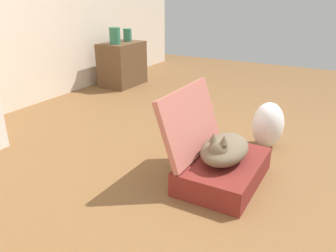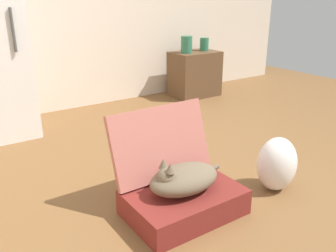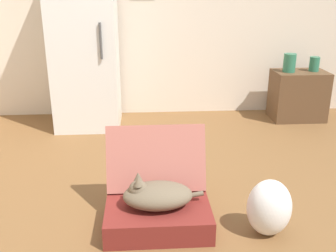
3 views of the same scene
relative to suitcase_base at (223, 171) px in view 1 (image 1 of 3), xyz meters
The scene contains 8 objects.
ground_plane 0.33m from the suitcase_base, 43.50° to the left, with size 7.68×7.68×0.00m, color brown.
suitcase_base is the anchor object (origin of this frame).
suitcase_lid 0.39m from the suitcase_base, 90.00° to the left, with size 0.67×0.45×0.04m, color #B26356.
cat 0.16m from the suitcase_base, behind, with size 0.52×0.28×0.23m.
plastic_bag_white 0.70m from the suitcase_base, ahead, with size 0.28×0.25×0.37m, color white.
side_table 2.69m from the suitcase_base, 50.59° to the left, with size 0.59×0.40×0.56m, color brown.
vase_tall 2.64m from the suitcase_base, 52.89° to the left, with size 0.14×0.14×0.20m, color #2D7051.
vase_short 2.84m from the suitcase_base, 48.30° to the left, with size 0.11×0.11×0.16m, color #2D7051.
Camera 1 is at (-2.10, -0.86, 1.17)m, focal length 35.99 mm.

